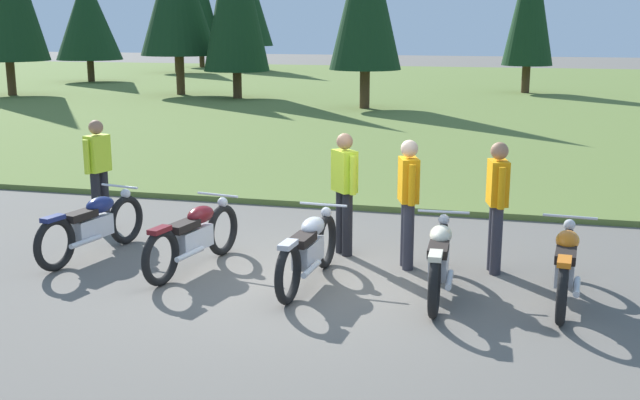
# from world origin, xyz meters

# --- Properties ---
(ground_plane) EXTENTS (140.00, 140.00, 0.00)m
(ground_plane) POSITION_xyz_m (0.00, 0.00, 0.00)
(ground_plane) COLOR #605B54
(grass_moorland) EXTENTS (80.00, 44.00, 0.10)m
(grass_moorland) POSITION_xyz_m (0.00, 25.80, 0.05)
(grass_moorland) COLOR #5B7033
(grass_moorland) RESTS_ON ground
(forest_treeline) EXTENTS (43.82, 26.99, 8.29)m
(forest_treeline) POSITION_xyz_m (-10.20, 29.21, 4.23)
(forest_treeline) COLOR #47331E
(forest_treeline) RESTS_ON ground
(motorcycle_navy) EXTENTS (0.66, 2.08, 0.88)m
(motorcycle_navy) POSITION_xyz_m (-3.10, 0.33, 0.44)
(motorcycle_navy) COLOR black
(motorcycle_navy) RESTS_ON ground
(motorcycle_maroon) EXTENTS (0.65, 2.08, 0.88)m
(motorcycle_maroon) POSITION_xyz_m (-1.55, 0.15, 0.44)
(motorcycle_maroon) COLOR black
(motorcycle_maroon) RESTS_ON ground
(motorcycle_silver) EXTENTS (0.62, 2.10, 0.88)m
(motorcycle_silver) POSITION_xyz_m (0.03, -0.06, 0.44)
(motorcycle_silver) COLOR black
(motorcycle_silver) RESTS_ON ground
(motorcycle_cream) EXTENTS (0.62, 2.10, 0.88)m
(motorcycle_cream) POSITION_xyz_m (1.60, -0.06, 0.44)
(motorcycle_cream) COLOR black
(motorcycle_cream) RESTS_ON ground
(motorcycle_orange) EXTENTS (0.62, 2.10, 0.88)m
(motorcycle_orange) POSITION_xyz_m (3.00, 0.06, 0.44)
(motorcycle_orange) COLOR black
(motorcycle_orange) RESTS_ON ground
(rider_in_hivis_vest) EXTENTS (0.40, 0.43, 1.67)m
(rider_in_hivis_vest) POSITION_xyz_m (0.16, 1.28, 0.95)
(rider_in_hivis_vest) COLOR black
(rider_in_hivis_vest) RESTS_ON ground
(rider_with_back_turned) EXTENTS (0.30, 0.54, 1.67)m
(rider_with_back_turned) POSITION_xyz_m (-3.80, 1.74, 0.95)
(rider_with_back_turned) COLOR black
(rider_with_back_turned) RESTS_ON ground
(rider_checking_bike) EXTENTS (0.30, 0.54, 1.67)m
(rider_checking_bike) POSITION_xyz_m (2.19, 0.99, 0.95)
(rider_checking_bike) COLOR #2D2D38
(rider_checking_bike) RESTS_ON ground
(rider_near_row_end) EXTENTS (0.32, 0.53, 1.67)m
(rider_near_row_end) POSITION_xyz_m (1.08, 0.89, 0.95)
(rider_near_row_end) COLOR #2D2D38
(rider_near_row_end) RESTS_ON ground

